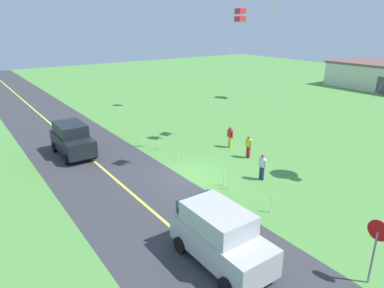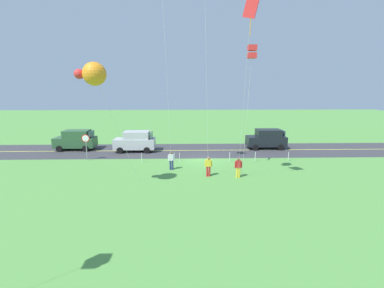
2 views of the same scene
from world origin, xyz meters
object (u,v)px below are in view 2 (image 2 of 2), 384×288
(person_child_watcher, at_px, (208,166))
(kite_purple_back, at_px, (252,52))
(person_adult_near, at_px, (171,160))
(car_suv_foreground, at_px, (135,141))
(stop_sign, at_px, (86,142))
(car_parked_east_near, at_px, (76,140))
(kite_blue_mid, at_px, (251,12))
(car_parked_west_near, at_px, (267,139))
(person_adult_companion, at_px, (238,167))
(kite_orange_near, at_px, (93,74))

(person_child_watcher, bearing_deg, kite_purple_back, -107.80)
(person_adult_near, height_order, kite_purple_back, kite_purple_back)
(car_suv_foreground, height_order, stop_sign, stop_sign)
(stop_sign, distance_m, person_adult_near, 8.94)
(person_adult_near, bearing_deg, person_child_watcher, 162.43)
(stop_sign, height_order, person_adult_near, stop_sign)
(kite_purple_back, bearing_deg, stop_sign, -23.93)
(car_parked_east_near, distance_m, kite_blue_mid, 23.08)
(kite_purple_back, bearing_deg, car_parked_west_near, -113.99)
(stop_sign, xyz_separation_m, kite_purple_back, (-14.06, 6.24, 7.46))
(person_adult_companion, bearing_deg, kite_blue_mid, 13.25)
(car_suv_foreground, distance_m, person_adult_near, 8.03)
(stop_sign, xyz_separation_m, kite_blue_mid, (-13.32, 8.50, 9.40))
(person_adult_near, bearing_deg, kite_blue_mid, 146.85)
(kite_orange_near, xyz_separation_m, kite_purple_back, (-10.02, -2.28, 1.56))
(person_adult_near, bearing_deg, car_parked_east_near, -21.30)
(stop_sign, distance_m, kite_blue_mid, 18.39)
(car_parked_east_near, height_order, person_child_watcher, car_parked_east_near)
(kite_purple_back, bearing_deg, car_parked_east_near, -32.63)
(car_parked_west_near, height_order, person_child_watcher, car_parked_west_near)
(car_suv_foreground, distance_m, person_adult_companion, 13.12)
(person_adult_near, bearing_deg, stop_sign, -7.40)
(car_parked_west_near, relative_size, kite_blue_mid, 0.36)
(kite_orange_near, bearing_deg, person_adult_near, -128.66)
(kite_blue_mid, bearing_deg, car_parked_west_near, -112.98)
(person_adult_companion, xyz_separation_m, kite_purple_back, (-0.44, 0.89, 8.39))
(person_adult_companion, bearing_deg, car_parked_west_near, 170.63)
(kite_purple_back, bearing_deg, person_adult_companion, -63.72)
(kite_orange_near, relative_size, kite_purple_back, 0.86)
(stop_sign, bearing_deg, car_parked_west_near, -166.28)
(car_parked_west_near, xyz_separation_m, person_adult_companion, (5.27, 9.95, -0.29))
(car_parked_east_near, distance_m, stop_sign, 5.42)
(person_adult_near, xyz_separation_m, kite_orange_near, (4.27, 5.34, 6.83))
(car_parked_west_near, relative_size, person_adult_near, 2.75)
(car_parked_west_near, distance_m, person_adult_companion, 11.27)
(kite_blue_mid, xyz_separation_m, kite_purple_back, (-0.73, -2.26, -1.94))
(person_adult_near, bearing_deg, kite_purple_back, 165.52)
(kite_purple_back, bearing_deg, person_child_watcher, -24.40)
(car_parked_west_near, bearing_deg, person_adult_companion, 62.11)
(car_parked_west_near, height_order, kite_purple_back, kite_purple_back)
(kite_purple_back, bearing_deg, person_adult_near, -28.02)
(car_suv_foreground, relative_size, person_adult_near, 2.75)
(person_adult_near, xyz_separation_m, person_adult_companion, (-5.31, 2.16, 0.00))
(car_parked_west_near, bearing_deg, car_parked_east_near, 0.10)
(kite_purple_back, bearing_deg, kite_orange_near, 12.83)
(person_adult_companion, xyz_separation_m, person_child_watcher, (2.30, -0.35, 0.00))
(kite_blue_mid, height_order, kite_purple_back, kite_blue_mid)
(car_suv_foreground, bearing_deg, stop_sign, 41.88)
(person_adult_companion, bearing_deg, car_suv_foreground, -114.50)
(car_suv_foreground, height_order, kite_purple_back, kite_purple_back)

